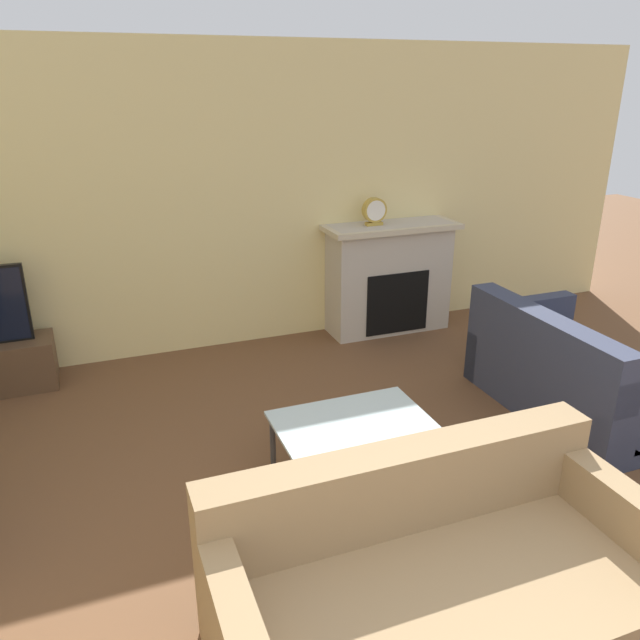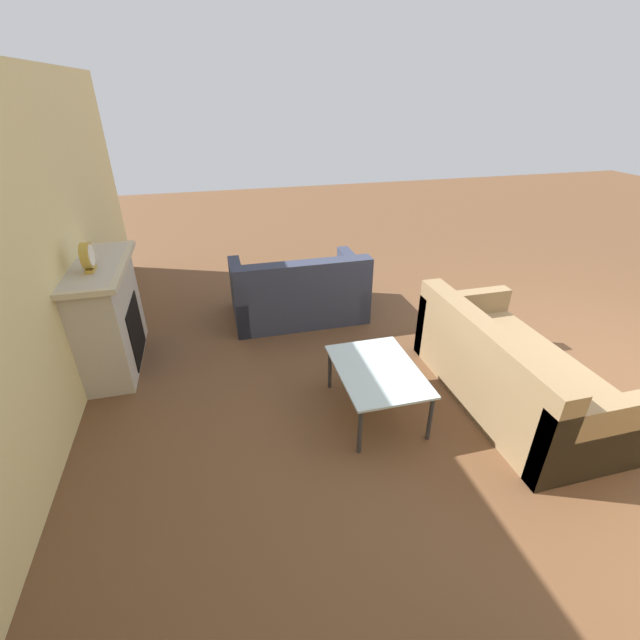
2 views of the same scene
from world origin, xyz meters
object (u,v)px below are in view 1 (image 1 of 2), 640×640
object	(u,v)px
couch_sectional	(437,594)
mantel_clock	(374,211)
couch_loveseat	(575,376)
coffee_table	(354,429)

from	to	relation	value
couch_sectional	mantel_clock	xyz separation A→B (m)	(1.34, 3.48, 0.93)
couch_sectional	couch_loveseat	world-z (taller)	same
coffee_table	mantel_clock	distance (m)	2.70
couch_sectional	coffee_table	xyz separation A→B (m)	(0.14, 1.20, 0.11)
couch_sectional	couch_loveseat	size ratio (longest dim) A/B	1.23
couch_sectional	couch_loveseat	bearing A→B (deg)	35.46
coffee_table	mantel_clock	size ratio (longest dim) A/B	3.57
couch_sectional	couch_loveseat	xyz separation A→B (m)	(2.07, 1.47, 0.00)
couch_loveseat	coffee_table	bearing A→B (deg)	98.04
couch_loveseat	coffee_table	world-z (taller)	couch_loveseat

